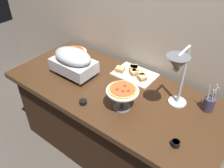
# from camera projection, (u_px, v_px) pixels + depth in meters

# --- Properties ---
(ground_plane) EXTENTS (8.00, 8.00, 0.00)m
(ground_plane) POSITION_uv_depth(u_px,v_px,m) (113.00, 147.00, 2.39)
(ground_plane) COLOR #4C443D
(back_wall) EXTENTS (4.40, 0.04, 2.40)m
(back_wall) POSITION_uv_depth(u_px,v_px,m) (148.00, 21.00, 2.00)
(back_wall) COLOR #B7A893
(back_wall) RESTS_ON ground_plane
(buffet_table) EXTENTS (1.90, 0.84, 0.76)m
(buffet_table) POSITION_uv_depth(u_px,v_px,m) (113.00, 121.00, 2.16)
(buffet_table) COLOR #422816
(buffet_table) RESTS_ON ground_plane
(chafing_dish) EXTENTS (0.40, 0.25, 0.25)m
(chafing_dish) POSITION_uv_depth(u_px,v_px,m) (73.00, 61.00, 2.04)
(chafing_dish) COLOR #B7BABF
(chafing_dish) RESTS_ON buffet_table
(heat_lamp) EXTENTS (0.15, 0.32, 0.50)m
(heat_lamp) POSITION_uv_depth(u_px,v_px,m) (178.00, 69.00, 1.48)
(heat_lamp) COLOR #B7BABF
(heat_lamp) RESTS_ON buffet_table
(pizza_plate_front) EXTENTS (0.27, 0.27, 0.03)m
(pizza_plate_front) POSITION_uv_depth(u_px,v_px,m) (74.00, 52.00, 2.44)
(pizza_plate_front) COLOR white
(pizza_plate_front) RESTS_ON buffet_table
(pizza_plate_center) EXTENTS (0.24, 0.24, 0.19)m
(pizza_plate_center) POSITION_uv_depth(u_px,v_px,m) (123.00, 92.00, 1.67)
(pizza_plate_center) COLOR #595B60
(pizza_plate_center) RESTS_ON buffet_table
(sandwich_platter) EXTENTS (0.37, 0.27, 0.06)m
(sandwich_platter) POSITION_uv_depth(u_px,v_px,m) (134.00, 73.00, 2.10)
(sandwich_platter) COLOR white
(sandwich_platter) RESTS_ON buffet_table
(sauce_cup_near) EXTENTS (0.06, 0.06, 0.04)m
(sauce_cup_near) POSITION_uv_depth(u_px,v_px,m) (176.00, 143.00, 1.46)
(sauce_cup_near) COLOR black
(sauce_cup_near) RESTS_ON buffet_table
(sauce_cup_far) EXTENTS (0.06, 0.06, 0.03)m
(sauce_cup_far) POSITION_uv_depth(u_px,v_px,m) (83.00, 102.00, 1.78)
(sauce_cup_far) COLOR black
(sauce_cup_far) RESTS_ON buffet_table
(utensil_holder) EXTENTS (0.08, 0.08, 0.23)m
(utensil_holder) POSITION_uv_depth(u_px,v_px,m) (209.00, 104.00, 1.70)
(utensil_holder) COLOR #383347
(utensil_holder) RESTS_ON buffet_table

